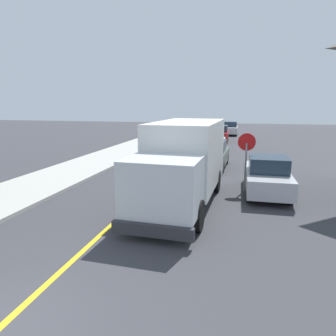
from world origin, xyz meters
name	(u,v)px	position (x,y,z in m)	size (l,w,h in m)	color
centre_line_yellow	(153,186)	(0.00, 10.00, 0.00)	(0.16, 56.00, 0.01)	gold
box_truck	(184,160)	(1.87, 7.82, 1.77)	(2.70, 7.28, 3.20)	silver
parked_car_near	(212,155)	(2.28, 15.20, 0.79)	(1.97, 4.47, 1.67)	#4C564C
parked_car_mid	(213,142)	(1.78, 21.45, 0.79)	(1.86, 4.42, 1.67)	silver
parked_car_far	(220,134)	(1.77, 28.86, 0.79)	(1.87, 4.43, 1.67)	maroon
parked_car_furthest	(230,129)	(2.58, 36.10, 0.79)	(1.81, 4.40, 1.67)	#B7B7BC
parked_van_across	(267,176)	(5.20, 10.01, 0.79)	(1.84, 4.42, 1.67)	#B7B7BC
stop_sign	(246,151)	(4.25, 10.09, 1.86)	(0.80, 0.10, 2.65)	gray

